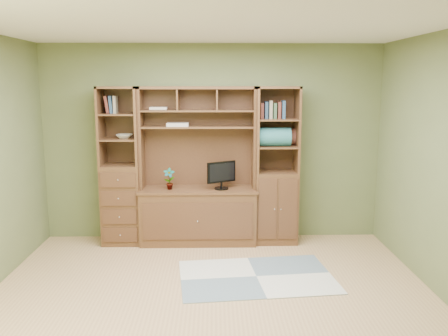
{
  "coord_description": "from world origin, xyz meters",
  "views": [
    {
      "loc": [
        0.03,
        -4.31,
        2.1
      ],
      "look_at": [
        0.14,
        1.2,
        1.1
      ],
      "focal_mm": 38.0,
      "sensor_mm": 36.0,
      "label": 1
    }
  ],
  "objects_px": {
    "left_tower": "(121,166)",
    "right_tower": "(276,166)",
    "monitor": "(221,170)",
    "center_hutch": "(198,166)"
  },
  "relations": [
    {
      "from": "left_tower",
      "to": "right_tower",
      "type": "relative_size",
      "value": 1.0
    },
    {
      "from": "center_hutch",
      "to": "monitor",
      "type": "height_order",
      "value": "center_hutch"
    },
    {
      "from": "center_hutch",
      "to": "right_tower",
      "type": "height_order",
      "value": "same"
    },
    {
      "from": "center_hutch",
      "to": "left_tower",
      "type": "distance_m",
      "value": 1.0
    },
    {
      "from": "left_tower",
      "to": "monitor",
      "type": "bearing_deg",
      "value": -3.29
    },
    {
      "from": "right_tower",
      "to": "monitor",
      "type": "distance_m",
      "value": 0.73
    },
    {
      "from": "left_tower",
      "to": "center_hutch",
      "type": "bearing_deg",
      "value": -2.29
    },
    {
      "from": "center_hutch",
      "to": "monitor",
      "type": "distance_m",
      "value": 0.31
    },
    {
      "from": "center_hutch",
      "to": "monitor",
      "type": "bearing_deg",
      "value": -6.55
    },
    {
      "from": "left_tower",
      "to": "right_tower",
      "type": "xyz_separation_m",
      "value": [
        2.02,
        0.0,
        0.0
      ]
    }
  ]
}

